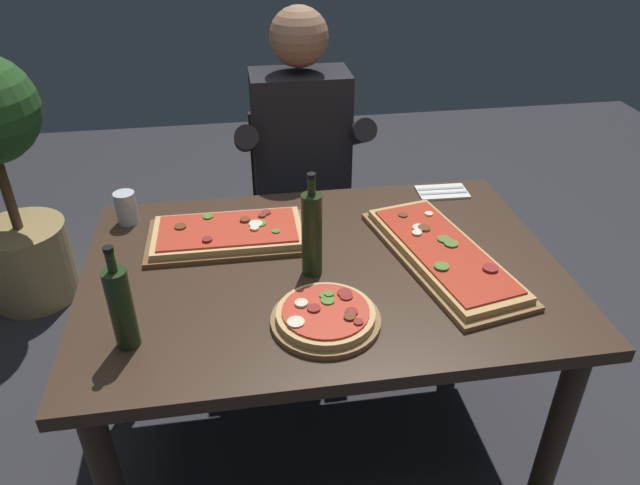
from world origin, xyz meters
The scene contains 12 objects.
ground_plane centered at (0.00, 0.00, 0.00)m, with size 6.40×6.40×0.00m, color #2D2D33.
dining_table centered at (0.00, 0.00, 0.64)m, with size 1.40×0.96×0.74m.
pizza_rectangular_front centered at (-0.27, 0.19, 0.76)m, with size 0.51×0.27×0.05m.
pizza_rectangular_left centered at (0.36, -0.02, 0.76)m, with size 0.37×0.67×0.05m.
pizza_round_far centered at (-0.03, -0.26, 0.76)m, with size 0.29×0.29×0.05m.
wine_bottle_dark centered at (-0.04, -0.03, 0.87)m, with size 0.06×0.06×0.32m.
oil_bottle_amber centered at (-0.53, -0.26, 0.86)m, with size 0.06×0.06×0.28m.
tumbler_near_camera centered at (-0.60, 0.35, 0.79)m, with size 0.07×0.07×0.11m.
napkin_cutlery_set centered at (0.50, 0.39, 0.74)m, with size 0.18×0.12×0.01m.
diner_chair centered at (0.04, 0.86, 0.49)m, with size 0.44×0.44×0.87m.
seated_diner centered at (0.04, 0.74, 0.74)m, with size 0.53×0.41×1.33m.
potted_plant_corner centered at (-1.22, 1.04, 0.64)m, with size 0.45×0.45×1.15m.
Camera 1 is at (-0.23, -1.43, 1.73)m, focal length 33.14 mm.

